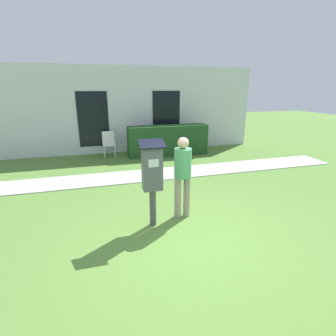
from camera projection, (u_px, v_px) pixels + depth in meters
ground_plane at (192, 238)px, 4.44m from camera, size 40.00×40.00×0.00m
sidewalk at (149, 175)px, 7.58m from camera, size 12.00×1.10×0.02m
building_facade at (130, 110)px, 10.03m from camera, size 10.00×0.26×3.20m
parking_meter at (152, 173)px, 4.57m from camera, size 0.44×0.31×1.59m
person_standing at (183, 172)px, 4.91m from camera, size 0.32×0.32×1.58m
outdoor_chair_left at (109, 142)px, 9.57m from camera, size 0.44×0.44×0.90m
outdoor_chair_middle at (138, 140)px, 9.84m from camera, size 0.44×0.44×0.90m
outdoor_chair_right at (168, 140)px, 9.80m from camera, size 0.44×0.44×0.90m
hedge_row at (168, 140)px, 9.71m from camera, size 2.95×0.60×1.10m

